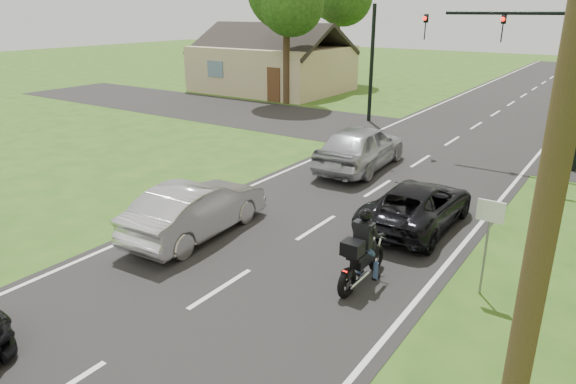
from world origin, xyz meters
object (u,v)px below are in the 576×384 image
at_px(silver_suv, 361,146).
at_px(sign_green, 559,145).
at_px(motorcycle_rider, 362,255).
at_px(traffic_signal, 537,55).
at_px(sign_white, 489,225).
at_px(utility_pole_near, 570,87).
at_px(silver_sedan, 196,209).
at_px(dark_suv, 418,205).

height_order(silver_suv, sign_green, sign_green).
relative_size(motorcycle_rider, traffic_signal, 0.32).
xyz_separation_m(motorcycle_rider, sign_white, (2.30, 1.05, 0.90)).
relative_size(utility_pole_near, sign_white, 4.71).
height_order(silver_sedan, sign_white, sign_white).
bearing_deg(traffic_signal, utility_pole_near, -79.86).
bearing_deg(utility_pole_near, silver_sedan, 156.05).
xyz_separation_m(sign_white, sign_green, (0.20, 8.00, 0.00)).
distance_m(silver_sedan, utility_pole_near, 10.38).
bearing_deg(silver_sedan, utility_pole_near, 152.43).
relative_size(silver_sedan, sign_white, 2.08).
bearing_deg(sign_green, sign_white, -91.43).
distance_m(silver_sedan, sign_green, 11.75).
relative_size(silver_sedan, utility_pole_near, 0.44).
xyz_separation_m(motorcycle_rider, silver_sedan, (-4.82, -0.11, 0.04)).
height_order(motorcycle_rider, traffic_signal, traffic_signal).
relative_size(traffic_signal, sign_green, 3.00).
height_order(dark_suv, silver_sedan, silver_sedan).
bearing_deg(motorcycle_rider, traffic_signal, 85.93).
bearing_deg(sign_green, motorcycle_rider, -105.45).
relative_size(dark_suv, sign_green, 2.08).
bearing_deg(sign_white, dark_suv, 132.24).
height_order(dark_suv, silver_suv, silver_suv).
xyz_separation_m(silver_sedan, sign_white, (7.12, 1.15, 0.86)).
bearing_deg(sign_white, utility_pole_near, -73.24).
relative_size(silver_suv, sign_green, 2.36).
xyz_separation_m(dark_suv, sign_green, (2.67, 5.28, 0.97)).
bearing_deg(sign_green, utility_pole_near, -84.28).
height_order(silver_suv, utility_pole_near, utility_pole_near).
relative_size(motorcycle_rider, silver_suv, 0.41).
bearing_deg(sign_green, silver_suv, -169.23).
bearing_deg(silver_sedan, traffic_signal, -118.94).
bearing_deg(traffic_signal, silver_suv, -139.11).
xyz_separation_m(silver_sedan, utility_pole_near, (8.62, -3.83, 4.34)).
xyz_separation_m(dark_suv, sign_white, (2.47, -2.72, 0.97)).
bearing_deg(utility_pole_near, sign_white, 106.76).
bearing_deg(silver_sedan, dark_suv, -143.81).
xyz_separation_m(traffic_signal, sign_white, (1.36, -11.02, -2.54)).
height_order(utility_pole_near, sign_green, utility_pole_near).
xyz_separation_m(traffic_signal, sign_green, (1.56, -3.02, -2.54)).
bearing_deg(silver_suv, silver_sedan, 80.59).
bearing_deg(sign_green, silver_sedan, -128.64).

